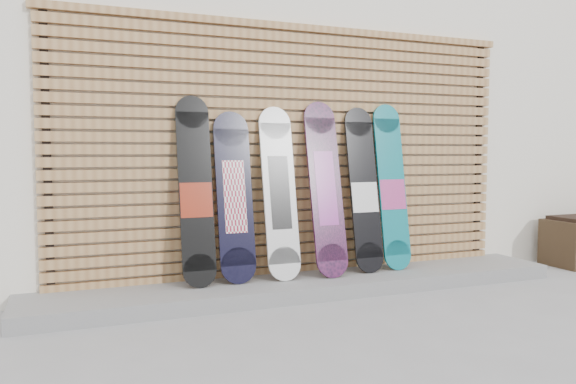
% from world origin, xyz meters
% --- Properties ---
extents(ground, '(80.00, 80.00, 0.00)m').
position_xyz_m(ground, '(0.00, 0.00, 0.00)').
color(ground, gray).
rests_on(ground, ground).
extents(building, '(12.00, 5.00, 3.60)m').
position_xyz_m(building, '(0.50, 3.50, 1.80)').
color(building, white).
rests_on(building, ground).
extents(concrete_step, '(4.60, 0.70, 0.12)m').
position_xyz_m(concrete_step, '(-0.15, 0.68, 0.06)').
color(concrete_step, gray).
rests_on(concrete_step, ground).
extents(slat_wall, '(4.26, 0.08, 2.29)m').
position_xyz_m(slat_wall, '(-0.15, 0.97, 1.21)').
color(slat_wall, '#A77645').
rests_on(slat_wall, ground).
extents(snowboard_0, '(0.27, 0.29, 1.52)m').
position_xyz_m(snowboard_0, '(-1.09, 0.80, 0.87)').
color(snowboard_0, black).
rests_on(snowboard_0, concrete_step).
extents(snowboard_1, '(0.30, 0.28, 1.40)m').
position_xyz_m(snowboard_1, '(-0.76, 0.81, 0.82)').
color(snowboard_1, black).
rests_on(snowboard_1, concrete_step).
extents(snowboard_2, '(0.28, 0.31, 1.45)m').
position_xyz_m(snowboard_2, '(-0.37, 0.79, 0.84)').
color(snowboard_2, silver).
rests_on(snowboard_2, concrete_step).
extents(snowboard_3, '(0.29, 0.36, 1.51)m').
position_xyz_m(snowboard_3, '(0.04, 0.76, 0.87)').
color(snowboard_3, black).
rests_on(snowboard_3, concrete_step).
extents(snowboard_4, '(0.27, 0.30, 1.47)m').
position_xyz_m(snowboard_4, '(0.43, 0.79, 0.84)').
color(snowboard_4, black).
rests_on(snowboard_4, concrete_step).
extents(snowboard_5, '(0.27, 0.29, 1.51)m').
position_xyz_m(snowboard_5, '(0.73, 0.80, 0.86)').
color(snowboard_5, '#0D737E').
rests_on(snowboard_5, concrete_step).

